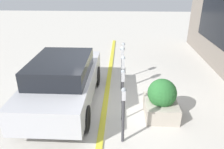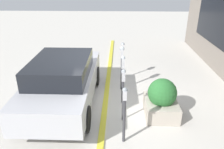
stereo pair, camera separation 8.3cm
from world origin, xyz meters
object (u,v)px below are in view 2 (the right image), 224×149
object	(u,v)px
parking_meter_fourth	(122,61)
parking_meter_farthest	(123,53)
parking_meter_nearest	(124,109)
parked_car_front	(63,80)
parking_meter_second	(123,85)
planter_box	(161,100)
parking_meter_middle	(123,73)

from	to	relation	value
parking_meter_fourth	parking_meter_farthest	distance (m)	0.88
parking_meter_nearest	parked_car_front	distance (m)	2.48
parking_meter_second	parked_car_front	bearing A→B (deg)	66.45
parking_meter_nearest	planter_box	world-z (taller)	parking_meter_nearest
parking_meter_fourth	planter_box	bearing A→B (deg)	-144.05
parking_meter_second	planter_box	world-z (taller)	parking_meter_second
parking_meter_second	parked_car_front	world-z (taller)	parked_car_front
parking_meter_fourth	parked_car_front	xyz separation A→B (m)	(-1.05, 1.79, -0.24)
parking_meter_nearest	parking_meter_middle	bearing A→B (deg)	0.51
parking_meter_farthest	parking_meter_second	bearing A→B (deg)	179.77
parking_meter_middle	planter_box	world-z (taller)	parking_meter_middle
parked_car_front	planter_box	bearing A→B (deg)	-99.74
parking_meter_second	parking_meter_fourth	bearing A→B (deg)	0.60
planter_box	parking_meter_fourth	bearing A→B (deg)	35.95
parking_meter_second	parking_meter_fourth	size ratio (longest dim) A/B	0.97
parking_meter_fourth	parking_meter_middle	bearing A→B (deg)	-178.72
parking_meter_farthest	parked_car_front	bearing A→B (deg)	136.63
parking_meter_nearest	parking_meter_middle	xyz separation A→B (m)	(1.80, 0.02, 0.10)
parking_meter_fourth	parked_car_front	world-z (taller)	parking_meter_fourth
parking_meter_middle	parking_meter_nearest	bearing A→B (deg)	-179.49
parking_meter_middle	planter_box	size ratio (longest dim) A/B	1.40
parking_meter_nearest	parked_car_front	world-z (taller)	parked_car_front
planter_box	parked_car_front	bearing A→B (deg)	80.17
parking_meter_nearest	parking_meter_middle	world-z (taller)	parking_meter_middle
parking_meter_nearest	parking_meter_second	world-z (taller)	parking_meter_second
parking_meter_nearest	planter_box	bearing A→B (deg)	-42.89
parking_meter_farthest	parking_meter_nearest	bearing A→B (deg)	-179.90
planter_box	parking_meter_middle	bearing A→B (deg)	60.28
parking_meter_farthest	planter_box	bearing A→B (deg)	-155.71
parking_meter_middle	parking_meter_farthest	size ratio (longest dim) A/B	1.07
parking_meter_middle	parking_meter_farthest	world-z (taller)	parking_meter_middle
parking_meter_middle	parking_meter_fourth	bearing A→B (deg)	1.28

